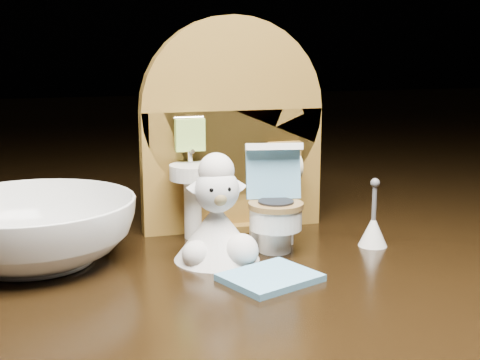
# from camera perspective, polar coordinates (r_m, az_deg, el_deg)

# --- Properties ---
(backdrop_panel) EXTENTS (0.13, 0.05, 0.15)m
(backdrop_panel) POSITION_cam_1_polar(r_m,az_deg,el_deg) (0.47, -0.75, 3.62)
(backdrop_panel) COLOR olive
(backdrop_panel) RESTS_ON ground
(toy_toilet) EXTENTS (0.04, 0.05, 0.07)m
(toy_toilet) POSITION_cam_1_polar(r_m,az_deg,el_deg) (0.43, 2.91, -2.60)
(toy_toilet) COLOR white
(toy_toilet) RESTS_ON ground
(bath_mat) EXTENTS (0.06, 0.06, 0.00)m
(bath_mat) POSITION_cam_1_polar(r_m,az_deg,el_deg) (0.38, 2.59, -8.32)
(bath_mat) COLOR #619FC5
(bath_mat) RESTS_ON ground
(toilet_brush) EXTENTS (0.02, 0.02, 0.05)m
(toilet_brush) POSITION_cam_1_polar(r_m,az_deg,el_deg) (0.45, 11.30, -4.06)
(toilet_brush) COLOR white
(toilet_brush) RESTS_ON ground
(plush_lamb) EXTENTS (0.05, 0.05, 0.07)m
(plush_lamb) POSITION_cam_1_polar(r_m,az_deg,el_deg) (0.41, -1.93, -3.68)
(plush_lamb) COLOR silver
(plush_lamb) RESTS_ON ground
(ceramic_bowl) EXTENTS (0.16, 0.16, 0.04)m
(ceramic_bowl) POSITION_cam_1_polar(r_m,az_deg,el_deg) (0.43, -17.25, -4.17)
(ceramic_bowl) COLOR white
(ceramic_bowl) RESTS_ON ground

